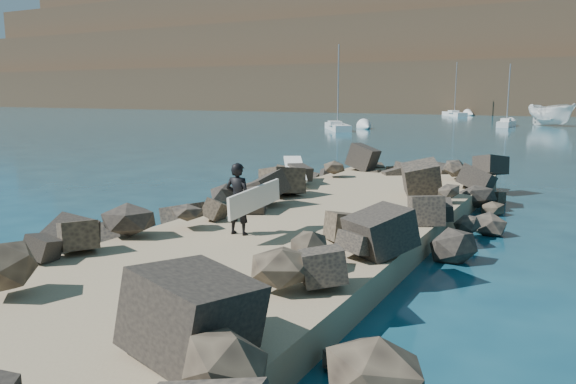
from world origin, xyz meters
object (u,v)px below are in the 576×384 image
at_px(surfer_with_board, 240,199).
at_px(sailboat_a, 337,127).
at_px(surfboard_resting, 295,172).
at_px(boat_imported, 551,114).

height_order(surfer_with_board, sailboat_a, sailboat_a).
distance_m(surfboard_resting, sailboat_a, 39.40).
height_order(boat_imported, surfer_with_board, boat_imported).
bearing_deg(boat_imported, surfboard_resting, -139.14).
height_order(surfboard_resting, boat_imported, boat_imported).
distance_m(boat_imported, surfer_with_board, 62.49).
height_order(surfboard_resting, sailboat_a, sailboat_a).
bearing_deg(boat_imported, sailboat_a, -179.73).
bearing_deg(surfer_with_board, surfboard_resting, 108.03).
bearing_deg(sailboat_a, surfboard_resting, -68.84).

